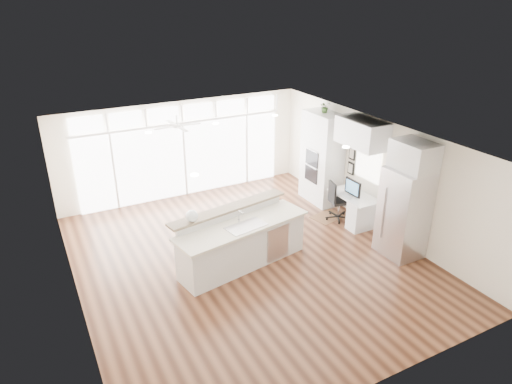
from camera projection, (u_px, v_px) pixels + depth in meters
floor at (248, 259)px, 10.04m from camera, size 7.00×8.00×0.02m
ceiling at (247, 141)px, 8.94m from camera, size 7.00×8.00×0.02m
wall_back at (183, 149)px, 12.72m from camera, size 7.00×0.04×2.70m
wall_front at (379, 314)px, 6.26m from camera, size 7.00×0.04×2.70m
wall_left at (70, 243)px, 8.00m from camera, size 0.04×8.00×2.70m
wall_right at (377, 174)px, 10.98m from camera, size 0.04×8.00×2.70m
glass_wall at (184, 160)px, 12.80m from camera, size 5.80×0.06×2.08m
transom_row at (181, 113)px, 12.26m from camera, size 5.90×0.06×0.40m
desk_window at (368, 163)px, 11.12m from camera, size 0.04×0.85×0.85m
ceiling_fan at (177, 122)px, 11.08m from camera, size 1.16×1.16×0.32m
recessed_lights at (242, 139)px, 9.11m from camera, size 3.40×3.00×0.02m
oven_cabinet at (322, 158)px, 12.33m from camera, size 0.64×1.20×2.50m
desk_nook at (353, 209)px, 11.46m from camera, size 0.72×1.30×0.76m
upper_cabinets at (362, 133)px, 10.68m from camera, size 0.64×1.30×0.64m
refrigerator at (404, 213)px, 9.86m from camera, size 0.76×0.90×2.00m
fridge_cabinet at (414, 156)px, 9.36m from camera, size 0.64×0.90×0.60m
framed_photos at (352, 161)px, 11.69m from camera, size 0.06×0.22×0.80m
kitchen_island at (243, 240)px, 9.61m from camera, size 3.12×1.64×1.18m
rug at (328, 217)px, 11.88m from camera, size 0.92×0.74×0.01m
office_chair at (339, 201)px, 11.57m from camera, size 0.63×0.60×1.03m
fishbowl at (192, 216)px, 9.07m from camera, size 0.31×0.31×0.25m
monitor at (353, 187)px, 11.18m from camera, size 0.10×0.54×0.44m
keyboard at (347, 197)px, 11.19m from camera, size 0.14×0.31×0.02m
potted_plant at (325, 108)px, 11.78m from camera, size 0.28×0.31×0.24m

